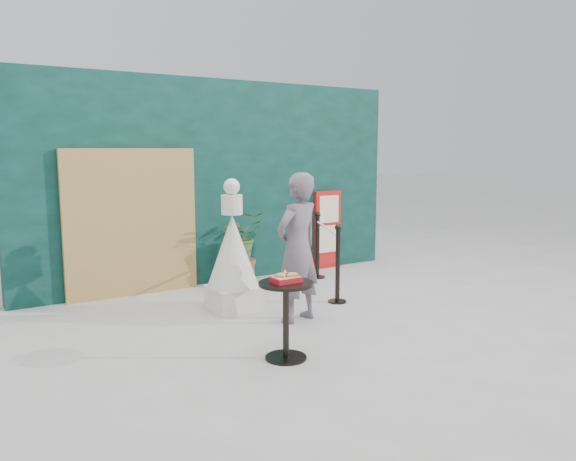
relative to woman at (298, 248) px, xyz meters
The scene contains 10 objects.
ground 1.16m from the woman, 79.08° to the right, with size 60.00×60.00×0.00m, color #ADAAA5.
back_wall 2.48m from the woman, 86.48° to the left, with size 6.00×0.30×3.00m, color black.
bamboo_fence 2.52m from the woman, 119.91° to the left, with size 1.80×0.08×2.00m, color tan.
woman is the anchor object (origin of this frame).
menu_board 3.01m from the woman, 46.96° to the left, with size 0.50×0.07×1.30m.
statue 0.94m from the woman, 118.02° to the left, with size 0.64×0.64×1.64m.
cafe_table 1.27m from the woman, 128.49° to the right, with size 0.52×0.52×0.75m.
food_basket 1.21m from the woman, 128.48° to the right, with size 0.26×0.19×0.11m.
planter 1.94m from the woman, 82.28° to the left, with size 0.64×0.56×1.09m.
stanchion_barrier 1.61m from the woman, 41.22° to the left, with size 0.84×1.54×1.03m.
Camera 1 is at (-3.64, -4.55, 1.99)m, focal length 35.00 mm.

